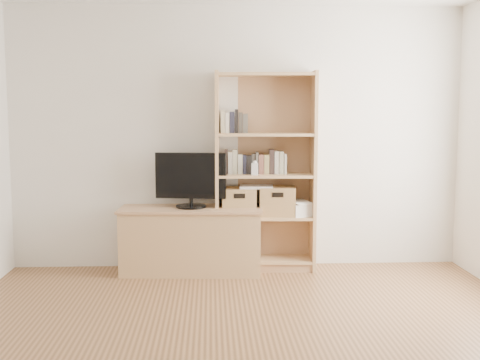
{
  "coord_description": "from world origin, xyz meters",
  "views": [
    {
      "loc": [
        -0.27,
        -3.52,
        1.59
      ],
      "look_at": [
        -0.0,
        1.9,
        0.95
      ],
      "focal_mm": 45.0,
      "sensor_mm": 36.0,
      "label": 1
    }
  ],
  "objects": [
    {
      "name": "baby_monitor",
      "position": [
        0.16,
        2.22,
        1.01
      ],
      "size": [
        0.07,
        0.05,
        0.12
      ],
      "primitive_type": "cube",
      "rotation": [
        0.0,
        0.0,
        -0.19
      ],
      "color": "white",
      "rests_on": "bookshelf"
    },
    {
      "name": "television",
      "position": [
        -0.46,
        2.25,
        0.91
      ],
      "size": [
        0.68,
        0.14,
        0.54
      ],
      "primitive_type": "cube",
      "rotation": [
        0.0,
        0.0,
        -0.13
      ],
      "color": "black",
      "rests_on": "tv_stand"
    },
    {
      "name": "laptop",
      "position": [
        0.18,
        2.32,
        0.83
      ],
      "size": [
        0.34,
        0.25,
        0.03
      ],
      "primitive_type": "cube",
      "rotation": [
        0.0,
        0.0,
        -0.08
      ],
      "color": "white",
      "rests_on": "basket_left"
    },
    {
      "name": "front_wall",
      "position": [
        0.0,
        -2.5,
        1.3
      ],
      "size": [
        4.5,
        0.02,
        2.6
      ],
      "primitive_type": "cube",
      "color": "white",
      "rests_on": "floor"
    },
    {
      "name": "books_row_mid",
      "position": [
        0.27,
        2.35,
        1.07
      ],
      "size": [
        0.87,
        0.22,
        0.23
      ],
      "primitive_type": "cube",
      "rotation": [
        0.0,
        0.0,
        -0.06
      ],
      "color": "#9C8A55",
      "rests_on": "bookshelf"
    },
    {
      "name": "books_row_upper",
      "position": [
        0.05,
        2.36,
        1.46
      ],
      "size": [
        0.41,
        0.16,
        0.21
      ],
      "primitive_type": "cube",
      "rotation": [
        0.0,
        0.0,
        -0.04
      ],
      "color": "#9C8A55",
      "rests_on": "bookshelf"
    },
    {
      "name": "basket_left",
      "position": [
        0.01,
        2.33,
        0.68
      ],
      "size": [
        0.34,
        0.28,
        0.27
      ],
      "primitive_type": "cube",
      "rotation": [
        0.0,
        0.0,
        -0.01
      ],
      "color": "olive",
      "rests_on": "bookshelf"
    },
    {
      "name": "magazine_stack",
      "position": [
        0.6,
        2.31,
        0.6
      ],
      "size": [
        0.24,
        0.3,
        0.12
      ],
      "primitive_type": "cube",
      "rotation": [
        0.0,
        0.0,
        0.25
      ],
      "color": "silver",
      "rests_on": "bookshelf"
    },
    {
      "name": "basket_right",
      "position": [
        0.39,
        2.32,
        0.68
      ],
      "size": [
        0.37,
        0.31,
        0.29
      ],
      "primitive_type": "cube",
      "rotation": [
        0.0,
        0.0,
        -0.09
      ],
      "color": "olive",
      "rests_on": "bookshelf"
    },
    {
      "name": "bookshelf",
      "position": [
        0.27,
        2.33,
        0.98
      ],
      "size": [
        0.99,
        0.39,
        1.95
      ],
      "primitive_type": "cube",
      "rotation": [
        0.0,
        0.0,
        -0.05
      ],
      "color": "tan",
      "rests_on": "floor"
    },
    {
      "name": "back_wall",
      "position": [
        0.0,
        2.5,
        1.3
      ],
      "size": [
        4.5,
        0.02,
        2.6
      ],
      "primitive_type": "cube",
      "color": "white",
      "rests_on": "floor"
    },
    {
      "name": "tv_stand",
      "position": [
        -0.46,
        2.25,
        0.31
      ],
      "size": [
        1.37,
        0.58,
        0.61
      ],
      "primitive_type": "cube",
      "rotation": [
        0.0,
        0.0,
        -0.06
      ],
      "color": "tan",
      "rests_on": "floor"
    }
  ]
}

